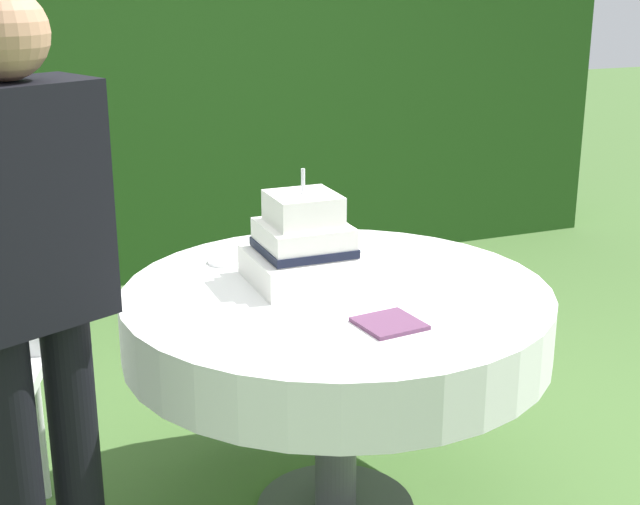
# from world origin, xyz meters

# --- Properties ---
(foliage_hedge) EXTENTS (5.44, 0.67, 2.40)m
(foliage_hedge) POSITION_xyz_m (0.00, 2.69, 1.20)
(foliage_hedge) COLOR #234C19
(foliage_hedge) RESTS_ON ground_plane
(cake_table) EXTENTS (1.25, 1.25, 0.74)m
(cake_table) POSITION_xyz_m (0.00, 0.00, 0.64)
(cake_table) COLOR #4C4C51
(cake_table) RESTS_ON ground_plane
(wedding_cake) EXTENTS (0.33, 0.33, 0.34)m
(wedding_cake) POSITION_xyz_m (-0.06, 0.10, 0.85)
(wedding_cake) COLOR white
(wedding_cake) RESTS_ON cake_table
(serving_plate_near) EXTENTS (0.12, 0.12, 0.01)m
(serving_plate_near) POSITION_xyz_m (0.25, 0.32, 0.75)
(serving_plate_near) COLOR white
(serving_plate_near) RESTS_ON cake_table
(serving_plate_far) EXTENTS (0.12, 0.12, 0.01)m
(serving_plate_far) POSITION_xyz_m (-0.23, 0.35, 0.75)
(serving_plate_far) COLOR white
(serving_plate_far) RESTS_ON cake_table
(napkin_stack) EXTENTS (0.17, 0.17, 0.01)m
(napkin_stack) POSITION_xyz_m (0.01, -0.31, 0.75)
(napkin_stack) COLOR #603856
(napkin_stack) RESTS_ON cake_table
(standing_person) EXTENTS (0.41, 0.33, 1.60)m
(standing_person) POSITION_xyz_m (-0.86, -0.21, 0.93)
(standing_person) COLOR black
(standing_person) RESTS_ON ground_plane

